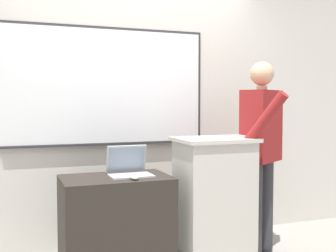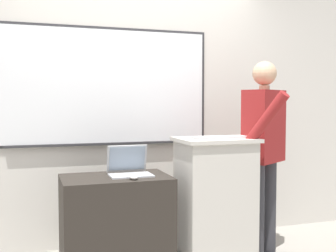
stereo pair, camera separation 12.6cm
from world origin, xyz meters
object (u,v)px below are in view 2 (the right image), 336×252
Objects in this scene: side_desk at (116,226)px; computer_mouse_by_laptop at (134,177)px; person_presenter at (264,145)px; lectern_podium at (215,202)px; laptop at (129,166)px; wireless_keyboard at (219,137)px.

computer_mouse_by_laptop reaches higher than side_desk.
person_presenter is at bearing 8.32° from computer_mouse_by_laptop.
lectern_podium reaches higher than laptop.
side_desk is at bearing 171.37° from wireless_keyboard.
lectern_podium is 2.41× the size of wireless_keyboard.
person_presenter is at bearing -2.00° from laptop.
lectern_podium is 10.54× the size of computer_mouse_by_laptop.
side_desk is 0.49× the size of person_presenter.
side_desk is at bearing -157.44° from laptop.
wireless_keyboard is (-0.49, -0.13, 0.09)m from person_presenter.
person_presenter is (0.49, 0.07, 0.45)m from lectern_podium.
person_presenter reaches higher than computer_mouse_by_laptop.
lectern_podium reaches higher than side_desk.
wireless_keyboard is (0.81, -0.12, 0.68)m from side_desk.
computer_mouse_by_laptop is at bearing 156.57° from person_presenter.
person_presenter reaches higher than lectern_podium.
lectern_podium is at bearing -4.48° from side_desk.
laptop is at bearing 86.34° from computer_mouse_by_laptop.
lectern_podium is 3.24× the size of laptop.
person_presenter is 0.51m from wireless_keyboard.
wireless_keyboard reaches higher than lectern_podium.
person_presenter is (1.30, 0.01, 0.59)m from side_desk.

